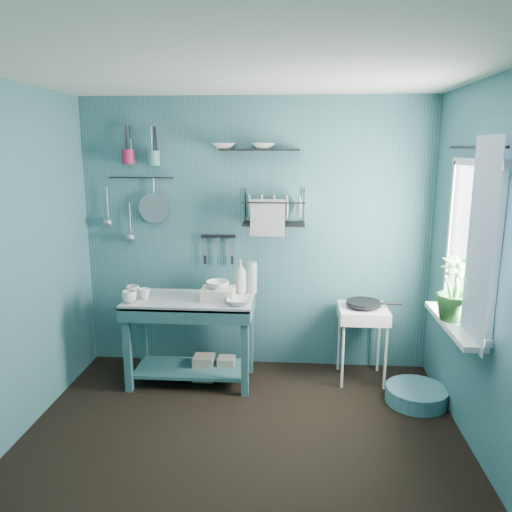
# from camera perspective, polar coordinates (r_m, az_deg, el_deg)

# --- Properties ---
(floor) EXTENTS (3.20, 3.20, 0.00)m
(floor) POSITION_cam_1_polar(r_m,az_deg,el_deg) (3.68, -1.91, -21.57)
(floor) COLOR black
(floor) RESTS_ON ground
(ceiling) EXTENTS (3.20, 3.20, 0.00)m
(ceiling) POSITION_cam_1_polar(r_m,az_deg,el_deg) (3.09, -2.26, 20.69)
(ceiling) COLOR silver
(ceiling) RESTS_ON ground
(wall_back) EXTENTS (3.20, 0.00, 3.20)m
(wall_back) POSITION_cam_1_polar(r_m,az_deg,el_deg) (4.62, -0.01, 2.33)
(wall_back) COLOR #34646A
(wall_back) RESTS_ON ground
(wall_front) EXTENTS (3.20, 0.00, 3.20)m
(wall_front) POSITION_cam_1_polar(r_m,az_deg,el_deg) (1.76, -7.66, -14.72)
(wall_front) COLOR #34646A
(wall_front) RESTS_ON ground
(wall_right) EXTENTS (0.00, 3.00, 3.00)m
(wall_right) POSITION_cam_1_polar(r_m,az_deg,el_deg) (3.38, 26.02, -2.65)
(wall_right) COLOR #34646A
(wall_right) RESTS_ON ground
(work_counter) EXTENTS (1.17, 0.71, 0.78)m
(work_counter) POSITION_cam_1_polar(r_m,az_deg,el_deg) (4.49, -7.44, -9.52)
(work_counter) COLOR #2E5C61
(work_counter) RESTS_ON floor
(mug_left) EXTENTS (0.12, 0.12, 0.10)m
(mug_left) POSITION_cam_1_polar(r_m,az_deg,el_deg) (4.32, -14.29, -4.54)
(mug_left) COLOR silver
(mug_left) RESTS_ON work_counter
(mug_mid) EXTENTS (0.14, 0.14, 0.09)m
(mug_mid) POSITION_cam_1_polar(r_m,az_deg,el_deg) (4.39, -12.63, -4.24)
(mug_mid) COLOR silver
(mug_mid) RESTS_ON work_counter
(mug_right) EXTENTS (0.17, 0.17, 0.10)m
(mug_right) POSITION_cam_1_polar(r_m,az_deg,el_deg) (4.48, -13.89, -3.94)
(mug_right) COLOR silver
(mug_right) RESTS_ON work_counter
(wash_tub) EXTENTS (0.28, 0.22, 0.10)m
(wash_tub) POSITION_cam_1_polar(r_m,az_deg,el_deg) (4.28, -4.37, -4.32)
(wash_tub) COLOR beige
(wash_tub) RESTS_ON work_counter
(tub_bowl) EXTENTS (0.20, 0.19, 0.06)m
(tub_bowl) POSITION_cam_1_polar(r_m,az_deg,el_deg) (4.26, -4.38, -3.28)
(tub_bowl) COLOR silver
(tub_bowl) RESTS_ON wash_tub
(soap_bottle) EXTENTS (0.12, 0.12, 0.30)m
(soap_bottle) POSITION_cam_1_polar(r_m,az_deg,el_deg) (4.45, -1.79, -2.34)
(soap_bottle) COLOR beige
(soap_bottle) RESTS_ON work_counter
(water_bottle) EXTENTS (0.09, 0.09, 0.28)m
(water_bottle) POSITION_cam_1_polar(r_m,az_deg,el_deg) (4.46, -0.49, -2.42)
(water_bottle) COLOR #A5AEB7
(water_bottle) RESTS_ON work_counter
(counter_bowl) EXTENTS (0.22, 0.22, 0.05)m
(counter_bowl) POSITION_cam_1_polar(r_m,az_deg,el_deg) (4.14, -1.88, -5.21)
(counter_bowl) COLOR silver
(counter_bowl) RESTS_ON work_counter
(hotplate_stand) EXTENTS (0.49, 0.49, 0.68)m
(hotplate_stand) POSITION_cam_1_polar(r_m,az_deg,el_deg) (4.61, 11.96, -9.75)
(hotplate_stand) COLOR white
(hotplate_stand) RESTS_ON floor
(frying_pan) EXTENTS (0.30, 0.30, 0.03)m
(frying_pan) POSITION_cam_1_polar(r_m,az_deg,el_deg) (4.49, 12.17, -5.29)
(frying_pan) COLOR black
(frying_pan) RESTS_ON hotplate_stand
(knife_strip) EXTENTS (0.32, 0.04, 0.03)m
(knife_strip) POSITION_cam_1_polar(r_m,az_deg,el_deg) (4.63, -4.34, 2.24)
(knife_strip) COLOR black
(knife_strip) RESTS_ON wall_back
(dish_rack) EXTENTS (0.56, 0.25, 0.32)m
(dish_rack) POSITION_cam_1_polar(r_m,az_deg,el_deg) (4.44, 2.06, 5.62)
(dish_rack) COLOR black
(dish_rack) RESTS_ON wall_back
(upper_shelf) EXTENTS (0.70, 0.19, 0.01)m
(upper_shelf) POSITION_cam_1_polar(r_m,az_deg,el_deg) (4.45, 0.49, 12.02)
(upper_shelf) COLOR black
(upper_shelf) RESTS_ON wall_back
(shelf_bowl_left) EXTENTS (0.22, 0.22, 0.05)m
(shelf_bowl_left) POSITION_cam_1_polar(r_m,az_deg,el_deg) (4.48, -3.73, 12.65)
(shelf_bowl_left) COLOR silver
(shelf_bowl_left) RESTS_ON upper_shelf
(shelf_bowl_right) EXTENTS (0.22, 0.22, 0.05)m
(shelf_bowl_right) POSITION_cam_1_polar(r_m,az_deg,el_deg) (4.44, 0.83, 12.99)
(shelf_bowl_right) COLOR silver
(shelf_bowl_right) RESTS_ON upper_shelf
(utensil_cup_magenta) EXTENTS (0.11, 0.11, 0.13)m
(utensil_cup_magenta) POSITION_cam_1_polar(r_m,az_deg,el_deg) (4.70, -14.42, 10.93)
(utensil_cup_magenta) COLOR #971C41
(utensil_cup_magenta) RESTS_ON wall_back
(utensil_cup_teal) EXTENTS (0.11, 0.11, 0.13)m
(utensil_cup_teal) POSITION_cam_1_polar(r_m,az_deg,el_deg) (4.63, -11.61, 10.90)
(utensil_cup_teal) COLOR teal
(utensil_cup_teal) RESTS_ON wall_back
(colander) EXTENTS (0.28, 0.03, 0.28)m
(colander) POSITION_cam_1_polar(r_m,az_deg,el_deg) (4.70, -11.57, 5.41)
(colander) COLOR #97999F
(colander) RESTS_ON wall_back
(ladle_outer) EXTENTS (0.01, 0.01, 0.30)m
(ladle_outer) POSITION_cam_1_polar(r_m,az_deg,el_deg) (4.84, -16.64, 5.75)
(ladle_outer) COLOR #97999F
(ladle_outer) RESTS_ON wall_back
(ladle_inner) EXTENTS (0.01, 0.01, 0.30)m
(ladle_inner) POSITION_cam_1_polar(r_m,az_deg,el_deg) (4.79, -14.20, 4.13)
(ladle_inner) COLOR #97999F
(ladle_inner) RESTS_ON wall_back
(hook_rail) EXTENTS (0.60, 0.01, 0.01)m
(hook_rail) POSITION_cam_1_polar(r_m,az_deg,el_deg) (4.72, -12.99, 8.71)
(hook_rail) COLOR black
(hook_rail) RESTS_ON wall_back
(window_glass) EXTENTS (0.00, 1.10, 1.10)m
(window_glass) POSITION_cam_1_polar(r_m,az_deg,el_deg) (3.76, 23.55, 1.31)
(window_glass) COLOR white
(window_glass) RESTS_ON wall_right
(windowsill) EXTENTS (0.16, 0.95, 0.04)m
(windowsill) POSITION_cam_1_polar(r_m,az_deg,el_deg) (3.87, 21.61, -7.25)
(windowsill) COLOR white
(windowsill) RESTS_ON wall_right
(curtain) EXTENTS (0.00, 1.35, 1.35)m
(curtain) POSITION_cam_1_polar(r_m,az_deg,el_deg) (3.45, 24.20, 1.20)
(curtain) COLOR white
(curtain) RESTS_ON wall_right
(curtain_rod) EXTENTS (0.02, 1.05, 0.02)m
(curtain_rod) POSITION_cam_1_polar(r_m,az_deg,el_deg) (3.68, 23.76, 11.30)
(curtain_rod) COLOR black
(curtain_rod) RESTS_ON wall_right
(potted_plant) EXTENTS (0.34, 0.34, 0.46)m
(potted_plant) POSITION_cam_1_polar(r_m,az_deg,el_deg) (3.84, 21.80, -3.50)
(potted_plant) COLOR #286127
(potted_plant) RESTS_ON windowsill
(storage_tin_large) EXTENTS (0.18, 0.18, 0.22)m
(storage_tin_large) POSITION_cam_1_polar(r_m,az_deg,el_deg) (4.63, -5.97, -12.56)
(storage_tin_large) COLOR gray
(storage_tin_large) RESTS_ON floor
(storage_tin_small) EXTENTS (0.15, 0.15, 0.20)m
(storage_tin_small) POSITION_cam_1_polar(r_m,az_deg,el_deg) (4.63, -3.40, -12.64)
(storage_tin_small) COLOR gray
(storage_tin_small) RESTS_ON floor
(floor_basin) EXTENTS (0.50, 0.50, 0.13)m
(floor_basin) POSITION_cam_1_polar(r_m,az_deg,el_deg) (4.44, 17.84, -14.88)
(floor_basin) COLOR teal
(floor_basin) RESTS_ON floor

